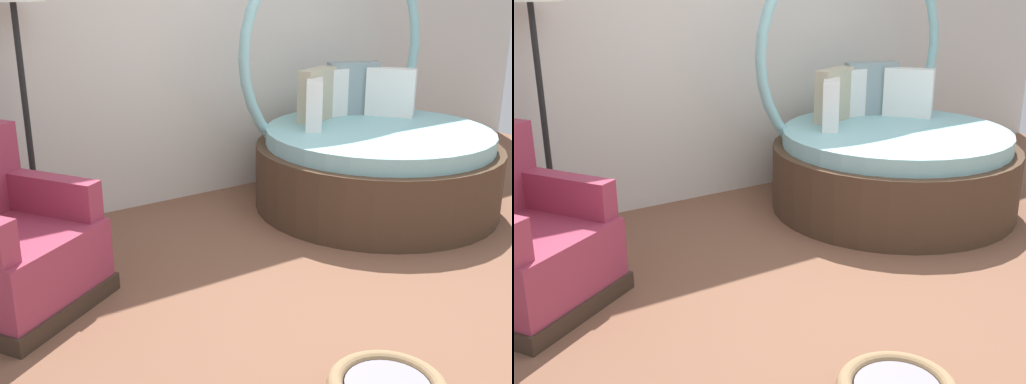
% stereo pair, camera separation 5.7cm
% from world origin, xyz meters
% --- Properties ---
extents(ground_plane, '(8.00, 8.00, 0.02)m').
position_xyz_m(ground_plane, '(0.00, 0.00, -0.01)').
color(ground_plane, brown).
extents(back_wall, '(8.00, 0.12, 3.09)m').
position_xyz_m(back_wall, '(0.00, 2.18, 1.55)').
color(back_wall, silver).
rests_on(back_wall, ground_plane).
extents(round_daybed, '(1.87, 1.87, 2.08)m').
position_xyz_m(round_daybed, '(1.03, 1.17, 0.42)').
color(round_daybed, '#473323').
rests_on(round_daybed, ground_plane).
extents(red_armchair, '(1.10, 1.10, 0.94)m').
position_xyz_m(red_armchair, '(-1.77, 1.05, 0.33)').
color(red_armchair, '#38281E').
rests_on(red_armchair, ground_plane).
extents(floor_lamp, '(0.40, 0.40, 1.82)m').
position_xyz_m(floor_lamp, '(-1.36, 1.88, 1.53)').
color(floor_lamp, black).
rests_on(floor_lamp, ground_plane).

